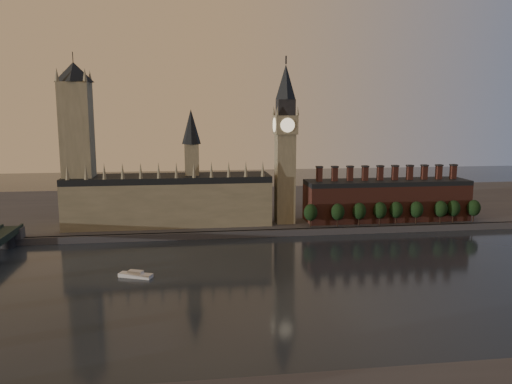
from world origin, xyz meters
TOP-DOWN VIEW (x-y plane):
  - ground at (0.00, 0.00)m, footprint 900.00×900.00m
  - north_bank at (0.00, 178.04)m, footprint 900.00×182.00m
  - palace_of_westminster at (-64.41, 114.91)m, footprint 130.00×30.30m
  - victoria_tower at (-120.00, 115.00)m, footprint 24.00×24.00m
  - big_ben at (10.00, 110.00)m, footprint 15.00×15.00m
  - chimney_block at (80.00, 110.00)m, footprint 110.00×25.00m
  - embankment_tree_0 at (23.58, 94.17)m, footprint 8.60×8.60m
  - embankment_tree_1 at (41.16, 93.75)m, footprint 8.60×8.60m
  - embankment_tree_2 at (55.64, 94.44)m, footprint 8.60×8.60m
  - embankment_tree_3 at (69.72, 95.00)m, footprint 8.60×8.60m
  - embankment_tree_4 at (80.73, 95.11)m, footprint 8.60×8.60m
  - embankment_tree_5 at (94.18, 94.14)m, footprint 8.60×8.60m
  - embankment_tree_6 at (111.04, 94.21)m, footprint 8.60×8.60m
  - embankment_tree_7 at (120.13, 94.62)m, footprint 8.60×8.60m
  - embankment_tree_8 at (134.19, 94.16)m, footprint 8.60×8.60m
  - river_boat at (-77.80, 22.04)m, footprint 16.42×10.22m

SIDE VIEW (x-z plane):
  - ground at x=0.00m, z-range 0.00..0.00m
  - river_boat at x=-77.80m, z-range -0.37..2.80m
  - north_bank at x=0.00m, z-range 0.00..4.00m
  - embankment_tree_0 at x=23.58m, z-range 6.03..20.91m
  - embankment_tree_1 at x=41.16m, z-range 6.03..20.91m
  - embankment_tree_2 at x=55.64m, z-range 6.03..20.91m
  - embankment_tree_3 at x=69.72m, z-range 6.03..20.91m
  - embankment_tree_4 at x=80.73m, z-range 6.03..20.91m
  - embankment_tree_5 at x=94.18m, z-range 6.03..20.91m
  - embankment_tree_6 at x=111.04m, z-range 6.03..20.91m
  - embankment_tree_7 at x=120.13m, z-range 6.03..20.91m
  - embankment_tree_8 at x=134.19m, z-range 6.03..20.91m
  - chimney_block at x=80.00m, z-range -0.68..36.32m
  - palace_of_westminster at x=-64.41m, z-range -15.37..58.63m
  - big_ben at x=10.00m, z-range 3.33..110.33m
  - victoria_tower at x=-120.00m, z-range 5.09..113.09m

